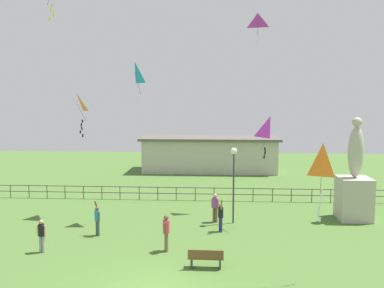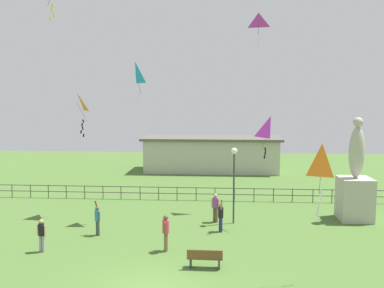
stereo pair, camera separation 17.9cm
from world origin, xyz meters
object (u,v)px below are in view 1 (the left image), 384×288
at_px(park_bench, 206,258).
at_px(kite_0, 270,129).
at_px(person_3, 97,218).
at_px(person_1, 221,215).
at_px(kite_1, 135,74).
at_px(kite_3, 322,163).
at_px(person_2, 166,230).
at_px(lamppost, 234,169).
at_px(person_0, 215,206).
at_px(statue_monument, 354,188).
at_px(person_4, 42,234).
at_px(kite_4, 258,21).
at_px(kite_2, 77,104).

bearing_deg(park_bench, kite_0, 61.58).
height_order(park_bench, person_3, person_3).
relative_size(park_bench, person_3, 0.83).
relative_size(person_1, kite_1, 0.78).
relative_size(kite_0, kite_3, 0.76).
xyz_separation_m(park_bench, person_2, (-1.90, 1.85, 0.54)).
height_order(person_2, kite_3, kite_3).
distance_m(lamppost, person_0, 2.46).
distance_m(person_3, kite_3, 11.84).
bearing_deg(person_3, park_bench, -33.59).
relative_size(statue_monument, person_1, 3.34).
distance_m(person_4, kite_4, 17.48).
xyz_separation_m(lamppost, kite_3, (3.10, -7.15, 1.46)).
relative_size(person_3, person_4, 1.17).
distance_m(lamppost, kite_3, 7.93).
bearing_deg(kite_1, lamppost, -1.59).
bearing_deg(park_bench, kite_2, 136.77).
height_order(statue_monument, kite_4, kite_4).
height_order(kite_0, kite_4, kite_4).
xyz_separation_m(statue_monument, kite_0, (-5.18, -1.39, 3.62)).
bearing_deg(kite_0, kite_1, 177.44).
xyz_separation_m(person_2, kite_3, (6.40, -2.57, 3.64)).
bearing_deg(person_2, kite_4, 58.66).
height_order(person_3, kite_1, kite_1).
xyz_separation_m(lamppost, kite_2, (-9.39, 1.08, 3.64)).
distance_m(statue_monument, kite_3, 9.69).
xyz_separation_m(person_1, kite_2, (-8.65, 2.66, 5.91)).
relative_size(person_0, person_2, 0.97).
distance_m(park_bench, kite_2, 12.68).
bearing_deg(kite_2, kite_4, 11.74).
height_order(person_4, kite_2, kite_2).
distance_m(lamppost, person_3, 7.96).
xyz_separation_m(lamppost, kite_1, (-5.64, 0.16, 5.36)).
relative_size(person_3, kite_2, 0.69).
distance_m(person_2, kite_4, 14.35).
xyz_separation_m(person_0, kite_0, (3.02, -0.31, 4.52)).
bearing_deg(kite_1, person_2, -63.73).
relative_size(park_bench, person_2, 0.86).
bearing_deg(person_4, statue_monument, 21.13).
relative_size(person_0, kite_0, 0.73).
height_order(person_0, person_2, person_2).
bearing_deg(person_2, lamppost, 54.21).
distance_m(person_1, person_2, 3.94).
height_order(person_1, person_3, person_3).
distance_m(kite_0, kite_1, 8.21).
bearing_deg(kite_2, person_1, -17.11).
distance_m(person_1, kite_3, 7.72).
relative_size(person_3, kite_3, 0.60).
bearing_deg(park_bench, kite_3, -9.08).
bearing_deg(lamppost, person_3, -160.09).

